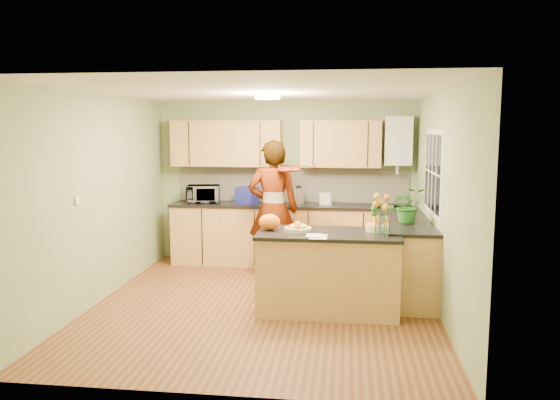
# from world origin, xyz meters

# --- Properties ---
(floor) EXTENTS (4.50, 4.50, 0.00)m
(floor) POSITION_xyz_m (0.00, 0.00, 0.00)
(floor) COLOR brown
(floor) RESTS_ON ground
(ceiling) EXTENTS (4.00, 4.50, 0.02)m
(ceiling) POSITION_xyz_m (0.00, 0.00, 2.50)
(ceiling) COLOR white
(ceiling) RESTS_ON wall_back
(wall_back) EXTENTS (4.00, 0.02, 2.50)m
(wall_back) POSITION_xyz_m (0.00, 2.25, 1.25)
(wall_back) COLOR gray
(wall_back) RESTS_ON floor
(wall_front) EXTENTS (4.00, 0.02, 2.50)m
(wall_front) POSITION_xyz_m (0.00, -2.25, 1.25)
(wall_front) COLOR gray
(wall_front) RESTS_ON floor
(wall_left) EXTENTS (0.02, 4.50, 2.50)m
(wall_left) POSITION_xyz_m (-2.00, 0.00, 1.25)
(wall_left) COLOR gray
(wall_left) RESTS_ON floor
(wall_right) EXTENTS (0.02, 4.50, 2.50)m
(wall_right) POSITION_xyz_m (2.00, 0.00, 1.25)
(wall_right) COLOR gray
(wall_right) RESTS_ON floor
(back_counter) EXTENTS (3.64, 0.62, 0.94)m
(back_counter) POSITION_xyz_m (0.10, 1.95, 0.47)
(back_counter) COLOR tan
(back_counter) RESTS_ON floor
(right_counter) EXTENTS (0.62, 2.24, 0.94)m
(right_counter) POSITION_xyz_m (1.70, 0.85, 0.47)
(right_counter) COLOR tan
(right_counter) RESTS_ON floor
(splashback) EXTENTS (3.60, 0.02, 0.52)m
(splashback) POSITION_xyz_m (0.10, 2.23, 1.20)
(splashback) COLOR beige
(splashback) RESTS_ON back_counter
(upper_cabinets) EXTENTS (3.20, 0.34, 0.70)m
(upper_cabinets) POSITION_xyz_m (-0.18, 2.08, 1.85)
(upper_cabinets) COLOR tan
(upper_cabinets) RESTS_ON wall_back
(boiler) EXTENTS (0.40, 0.30, 0.86)m
(boiler) POSITION_xyz_m (1.70, 2.09, 1.90)
(boiler) COLOR white
(boiler) RESTS_ON wall_back
(window_right) EXTENTS (0.01, 1.30, 1.05)m
(window_right) POSITION_xyz_m (1.99, 0.60, 1.55)
(window_right) COLOR white
(window_right) RESTS_ON wall_right
(light_switch) EXTENTS (0.02, 0.09, 0.09)m
(light_switch) POSITION_xyz_m (-1.99, -0.60, 1.30)
(light_switch) COLOR white
(light_switch) RESTS_ON wall_left
(ceiling_lamp) EXTENTS (0.30, 0.30, 0.07)m
(ceiling_lamp) POSITION_xyz_m (0.00, 0.30, 2.46)
(ceiling_lamp) COLOR #FFEABF
(ceiling_lamp) RESTS_ON ceiling
(peninsula_island) EXTENTS (1.60, 0.82, 0.92)m
(peninsula_island) POSITION_xyz_m (0.76, -0.13, 0.46)
(peninsula_island) COLOR tan
(peninsula_island) RESTS_ON floor
(fruit_dish) EXTENTS (0.31, 0.31, 0.11)m
(fruit_dish) POSITION_xyz_m (0.41, -0.13, 0.96)
(fruit_dish) COLOR beige
(fruit_dish) RESTS_ON peninsula_island
(orange_bowl) EXTENTS (0.26, 0.26, 0.15)m
(orange_bowl) POSITION_xyz_m (1.31, 0.02, 0.98)
(orange_bowl) COLOR beige
(orange_bowl) RESTS_ON peninsula_island
(flower_vase) EXTENTS (0.28, 0.28, 0.52)m
(flower_vase) POSITION_xyz_m (1.36, -0.31, 1.27)
(flower_vase) COLOR silver
(flower_vase) RESTS_ON peninsula_island
(orange_bag) EXTENTS (0.31, 0.29, 0.19)m
(orange_bag) POSITION_xyz_m (0.08, -0.08, 1.01)
(orange_bag) COLOR orange
(orange_bag) RESTS_ON peninsula_island
(papers) EXTENTS (0.19, 0.26, 0.01)m
(papers) POSITION_xyz_m (0.66, -0.43, 0.93)
(papers) COLOR silver
(papers) RESTS_ON peninsula_island
(violinist) EXTENTS (0.72, 0.49, 1.93)m
(violinist) POSITION_xyz_m (-0.06, 1.19, 0.96)
(violinist) COLOR tan
(violinist) RESTS_ON floor
(violin) EXTENTS (0.69, 0.60, 0.17)m
(violin) POSITION_xyz_m (0.14, 0.97, 1.54)
(violin) COLOR #4A0D04
(violin) RESTS_ON violinist
(microwave) EXTENTS (0.54, 0.41, 0.27)m
(microwave) POSITION_xyz_m (-1.25, 1.94, 1.07)
(microwave) COLOR white
(microwave) RESTS_ON back_counter
(blue_box) EXTENTS (0.37, 0.33, 0.24)m
(blue_box) POSITION_xyz_m (-0.57, 1.96, 1.06)
(blue_box) COLOR navy
(blue_box) RESTS_ON back_counter
(kettle) EXTENTS (0.18, 0.18, 0.33)m
(kettle) POSITION_xyz_m (0.23, 1.99, 1.08)
(kettle) COLOR silver
(kettle) RESTS_ON back_counter
(jar_cream) EXTENTS (0.14, 0.14, 0.18)m
(jar_cream) POSITION_xyz_m (0.60, 1.95, 1.03)
(jar_cream) COLOR beige
(jar_cream) RESTS_ON back_counter
(jar_white) EXTENTS (0.14, 0.14, 0.18)m
(jar_white) POSITION_xyz_m (0.68, 1.92, 1.03)
(jar_white) COLOR white
(jar_white) RESTS_ON back_counter
(potted_plant) EXTENTS (0.43, 0.38, 0.44)m
(potted_plant) POSITION_xyz_m (1.70, 0.47, 1.16)
(potted_plant) COLOR #276C24
(potted_plant) RESTS_ON right_counter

